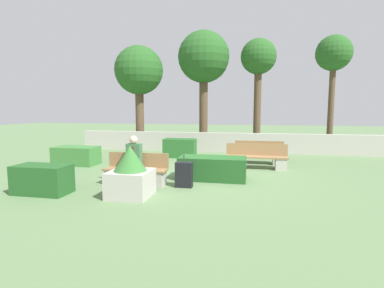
% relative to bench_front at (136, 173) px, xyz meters
% --- Properties ---
extents(ground_plane, '(60.00, 60.00, 0.00)m').
position_rel_bench_front_xyz_m(ground_plane, '(1.64, 1.38, -0.31)').
color(ground_plane, '#607F51').
extents(perimeter_wall, '(14.04, 0.30, 0.90)m').
position_rel_bench_front_xyz_m(perimeter_wall, '(1.64, 6.58, 0.14)').
color(perimeter_wall, '#B7B2A8').
rests_on(perimeter_wall, ground_plane).
extents(bench_front, '(1.70, 0.48, 0.83)m').
position_rel_bench_front_xyz_m(bench_front, '(0.00, 0.00, 0.00)').
color(bench_front, '#937047').
rests_on(bench_front, ground_plane).
extents(bench_left_side, '(2.05, 0.48, 0.83)m').
position_rel_bench_front_xyz_m(bench_left_side, '(3.18, 2.81, 0.01)').
color(bench_left_side, '#937047').
rests_on(bench_left_side, ground_plane).
extents(bench_right_side, '(1.79, 0.49, 0.83)m').
position_rel_bench_front_xyz_m(bench_right_side, '(3.29, 3.77, 0.00)').
color(bench_right_side, '#937047').
rests_on(bench_right_side, ground_plane).
extents(person_seated_man, '(0.38, 0.64, 1.31)m').
position_rel_bench_front_xyz_m(person_seated_man, '(-0.03, -0.14, 0.41)').
color(person_seated_man, slate).
rests_on(person_seated_man, ground_plane).
extents(hedge_block_near_left, '(1.90, 0.86, 0.65)m').
position_rel_bench_front_xyz_m(hedge_block_near_left, '(1.93, 0.97, 0.01)').
color(hedge_block_near_left, '#235623').
rests_on(hedge_block_near_left, ground_plane).
extents(hedge_block_near_right, '(1.31, 0.71, 0.77)m').
position_rel_bench_front_xyz_m(hedge_block_near_right, '(0.06, 4.69, 0.08)').
color(hedge_block_near_right, '#286028').
rests_on(hedge_block_near_right, ground_plane).
extents(hedge_block_mid_left, '(1.29, 0.68, 0.69)m').
position_rel_bench_front_xyz_m(hedge_block_mid_left, '(-1.85, -1.27, 0.03)').
color(hedge_block_mid_left, '#235623').
rests_on(hedge_block_mid_left, ground_plane).
extents(hedge_block_mid_right, '(1.53, 0.87, 0.65)m').
position_rel_bench_front_xyz_m(hedge_block_mid_right, '(-3.22, 2.28, 0.02)').
color(hedge_block_mid_right, '#3D7A38').
rests_on(hedge_block_mid_right, ground_plane).
extents(planter_corner_left, '(0.93, 0.93, 1.19)m').
position_rel_bench_front_xyz_m(planter_corner_left, '(0.31, -1.09, 0.22)').
color(planter_corner_left, '#B7B2A8').
rests_on(planter_corner_left, ground_plane).
extents(suitcase, '(0.44, 0.23, 0.85)m').
position_rel_bench_front_xyz_m(suitcase, '(1.33, -0.02, 0.02)').
color(suitcase, black).
rests_on(suitcase, ground_plane).
extents(tree_leftmost, '(2.46, 2.46, 5.20)m').
position_rel_bench_front_xyz_m(tree_leftmost, '(-2.72, 7.32, 3.57)').
color(tree_leftmost, brown).
rests_on(tree_leftmost, ground_plane).
extents(tree_center_left, '(2.62, 2.62, 5.97)m').
position_rel_bench_front_xyz_m(tree_center_left, '(0.50, 8.08, 4.24)').
color(tree_center_left, brown).
rests_on(tree_center_left, ground_plane).
extents(tree_center_right, '(1.72, 1.72, 5.41)m').
position_rel_bench_front_xyz_m(tree_center_right, '(3.23, 7.87, 4.01)').
color(tree_center_right, brown).
rests_on(tree_center_right, ground_plane).
extents(tree_rightmost, '(1.65, 1.65, 5.45)m').
position_rel_bench_front_xyz_m(tree_rightmost, '(6.68, 8.06, 4.15)').
color(tree_rightmost, brown).
rests_on(tree_rightmost, ground_plane).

